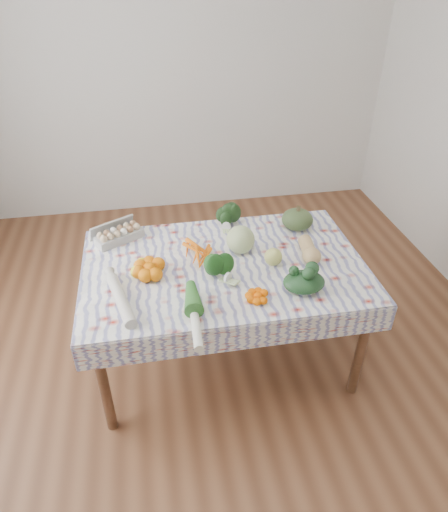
{
  "coord_description": "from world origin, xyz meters",
  "views": [
    {
      "loc": [
        -0.39,
        -2.17,
        2.33
      ],
      "look_at": [
        0.0,
        0.0,
        0.82
      ],
      "focal_mm": 32.0,
      "sensor_mm": 36.0,
      "label": 1
    }
  ],
  "objects_px": {
    "egg_carton": "(119,235)",
    "kabocha_squash": "(297,219)",
    "dining_table": "(224,275)",
    "grapefruit": "(273,257)",
    "butternut_squash": "(309,249)",
    "cabbage": "(240,240)"
  },
  "relations": [
    {
      "from": "grapefruit",
      "to": "cabbage",
      "type": "bearing_deg",
      "value": 133.98
    },
    {
      "from": "dining_table",
      "to": "kabocha_squash",
      "type": "bearing_deg",
      "value": 30.42
    },
    {
      "from": "egg_carton",
      "to": "grapefruit",
      "type": "distance_m",
      "value": 0.99
    },
    {
      "from": "dining_table",
      "to": "butternut_squash",
      "type": "relative_size",
      "value": 6.69
    },
    {
      "from": "egg_carton",
      "to": "grapefruit",
      "type": "height_order",
      "value": "grapefruit"
    },
    {
      "from": "kabocha_squash",
      "to": "butternut_squash",
      "type": "relative_size",
      "value": 0.86
    },
    {
      "from": "kabocha_squash",
      "to": "grapefruit",
      "type": "xyz_separation_m",
      "value": [
        -0.27,
        -0.38,
        -0.01
      ]
    },
    {
      "from": "egg_carton",
      "to": "kabocha_squash",
      "type": "height_order",
      "value": "kabocha_squash"
    },
    {
      "from": "dining_table",
      "to": "cabbage",
      "type": "xyz_separation_m",
      "value": [
        0.12,
        0.12,
        0.17
      ]
    },
    {
      "from": "egg_carton",
      "to": "kabocha_squash",
      "type": "distance_m",
      "value": 1.16
    },
    {
      "from": "kabocha_squash",
      "to": "butternut_squash",
      "type": "distance_m",
      "value": 0.34
    },
    {
      "from": "dining_table",
      "to": "cabbage",
      "type": "height_order",
      "value": "cabbage"
    },
    {
      "from": "kabocha_squash",
      "to": "grapefruit",
      "type": "relative_size",
      "value": 1.96
    },
    {
      "from": "dining_table",
      "to": "grapefruit",
      "type": "distance_m",
      "value": 0.32
    },
    {
      "from": "egg_carton",
      "to": "butternut_squash",
      "type": "xyz_separation_m",
      "value": [
        1.13,
        -0.39,
        0.01
      ]
    },
    {
      "from": "egg_carton",
      "to": "butternut_squash",
      "type": "height_order",
      "value": "butternut_squash"
    },
    {
      "from": "dining_table",
      "to": "butternut_squash",
      "type": "distance_m",
      "value": 0.54
    },
    {
      "from": "kabocha_squash",
      "to": "cabbage",
      "type": "distance_m",
      "value": 0.48
    },
    {
      "from": "cabbage",
      "to": "butternut_squash",
      "type": "bearing_deg",
      "value": -18.28
    },
    {
      "from": "dining_table",
      "to": "egg_carton",
      "type": "relative_size",
      "value": 5.27
    },
    {
      "from": "dining_table",
      "to": "kabocha_squash",
      "type": "xyz_separation_m",
      "value": [
        0.55,
        0.32,
        0.15
      ]
    },
    {
      "from": "butternut_squash",
      "to": "grapefruit",
      "type": "xyz_separation_m",
      "value": [
        -0.23,
        -0.04,
        -0.0
      ]
    }
  ]
}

